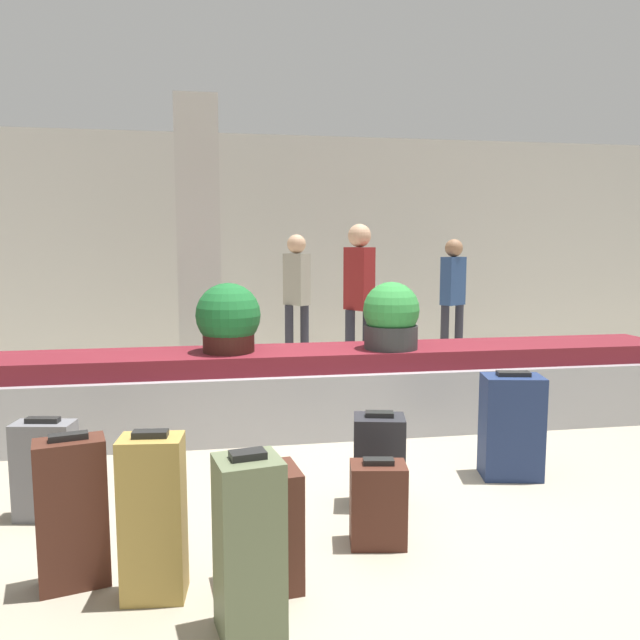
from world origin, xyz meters
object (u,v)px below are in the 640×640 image
object	(u,v)px
suitcase_2	(378,504)
traveler_0	(453,290)
suitcase_1	(249,546)
traveler_2	(297,289)
suitcase_0	(379,461)
pillar	(199,244)
potted_plant_1	(391,317)
suitcase_3	(268,528)
potted_plant_0	(228,319)
suitcase_6	(511,426)
suitcase_5	(72,512)
traveler_1	(359,289)
suitcase_7	(153,517)
suitcase_4	(46,470)

from	to	relation	value
suitcase_2	traveler_0	xyz separation A→B (m)	(2.28, 4.70, 0.76)
suitcase_1	traveler_2	world-z (taller)	traveler_2
suitcase_0	traveler_0	bearing A→B (deg)	75.87
pillar	potted_plant_1	distance (m)	2.70
suitcase_3	potted_plant_0	world-z (taller)	potted_plant_0
suitcase_6	traveler_2	size ratio (longest dim) A/B	0.43
suitcase_0	potted_plant_1	xyz separation A→B (m)	(0.53, 1.57, 0.69)
suitcase_5	traveler_1	xyz separation A→B (m)	(2.27, 3.76, 0.75)
traveler_2	suitcase_7	bearing A→B (deg)	127.38
suitcase_5	traveler_0	xyz separation A→B (m)	(3.80, 4.84, 0.63)
traveler_0	pillar	bearing A→B (deg)	159.58
potted_plant_0	traveler_0	distance (m)	3.95
suitcase_4	potted_plant_1	bearing A→B (deg)	39.84
potted_plant_1	traveler_2	world-z (taller)	traveler_2
suitcase_4	suitcase_0	bearing A→B (deg)	5.68
suitcase_0	suitcase_5	distance (m)	1.77
pillar	traveler_0	xyz separation A→B (m)	(3.27, 0.60, -0.61)
suitcase_0	suitcase_4	size ratio (longest dim) A/B	0.98
suitcase_3	traveler_1	distance (m)	4.25
suitcase_1	traveler_1	size ratio (longest dim) A/B	0.43
suitcase_2	traveler_1	distance (m)	3.80
suitcase_6	suitcase_7	size ratio (longest dim) A/B	0.95
suitcase_2	suitcase_4	bearing A→B (deg)	170.27
pillar	suitcase_3	size ratio (longest dim) A/B	5.29
suitcase_6	suitcase_7	bearing A→B (deg)	-142.90
suitcase_3	suitcase_5	distance (m)	0.92
suitcase_4	suitcase_6	world-z (taller)	suitcase_6
suitcase_1	potted_plant_0	xyz separation A→B (m)	(0.00, 2.79, 0.60)
potted_plant_0	traveler_2	distance (m)	2.80
pillar	suitcase_6	distance (m)	4.13
suitcase_0	suitcase_2	size ratio (longest dim) A/B	1.25
pillar	potted_plant_0	bearing A→B (deg)	-82.45
suitcase_1	suitcase_7	world-z (taller)	suitcase_7
suitcase_6	traveler_0	xyz separation A→B (m)	(1.12, 3.90, 0.63)
suitcase_2	potted_plant_0	bearing A→B (deg)	118.33
pillar	potted_plant_0	world-z (taller)	pillar
suitcase_7	suitcase_2	bearing A→B (deg)	20.95
suitcase_0	traveler_1	size ratio (longest dim) A/B	0.33
suitcase_3	traveler_1	size ratio (longest dim) A/B	0.33
suitcase_0	suitcase_7	world-z (taller)	suitcase_7
suitcase_4	suitcase_6	bearing A→B (deg)	13.26
suitcase_0	suitcase_4	distance (m)	1.98
traveler_2	suitcase_2	bearing A→B (deg)	139.70
traveler_0	traveler_1	size ratio (longest dim) A/B	0.91
suitcase_0	suitcase_1	world-z (taller)	suitcase_1
suitcase_4	potted_plant_0	xyz separation A→B (m)	(1.11, 1.49, 0.68)
suitcase_5	traveler_1	size ratio (longest dim) A/B	0.41
suitcase_2	suitcase_6	size ratio (longest dim) A/B	0.64
suitcase_2	potted_plant_1	bearing A→B (deg)	81.69
suitcase_4	traveler_1	size ratio (longest dim) A/B	0.33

